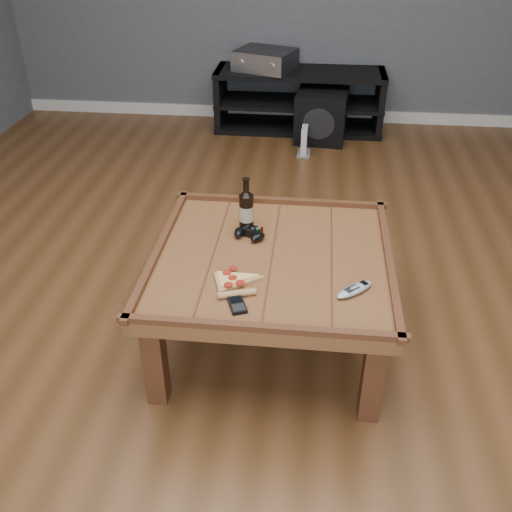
# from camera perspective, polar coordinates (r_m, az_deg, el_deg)

# --- Properties ---
(ground) EXTENTS (6.00, 6.00, 0.00)m
(ground) POSITION_cam_1_polar(r_m,az_deg,el_deg) (2.67, 1.48, -8.13)
(ground) COLOR #492C15
(ground) RESTS_ON ground
(baseboard) EXTENTS (5.00, 0.02, 0.10)m
(baseboard) POSITION_cam_1_polar(r_m,az_deg,el_deg) (5.29, 4.35, 13.98)
(baseboard) COLOR silver
(baseboard) RESTS_ON ground
(coffee_table) EXTENTS (1.03, 1.03, 0.48)m
(coffee_table) POSITION_cam_1_polar(r_m,az_deg,el_deg) (2.44, 1.60, -1.17)
(coffee_table) COLOR brown
(coffee_table) RESTS_ON ground
(media_console) EXTENTS (1.40, 0.45, 0.50)m
(media_console) POSITION_cam_1_polar(r_m,az_deg,el_deg) (5.00, 4.32, 15.22)
(media_console) COLOR black
(media_console) RESTS_ON ground
(beer_bottle) EXTENTS (0.07, 0.07, 0.25)m
(beer_bottle) POSITION_cam_1_polar(r_m,az_deg,el_deg) (2.54, -0.97, 4.65)
(beer_bottle) COLOR black
(beer_bottle) RESTS_ON coffee_table
(game_controller) EXTENTS (0.15, 0.13, 0.04)m
(game_controller) POSITION_cam_1_polar(r_m,az_deg,el_deg) (2.52, -0.65, 2.29)
(game_controller) COLOR black
(game_controller) RESTS_ON coffee_table
(pizza_slice) EXTENTS (0.23, 0.30, 0.03)m
(pizza_slice) POSITION_cam_1_polar(r_m,az_deg,el_deg) (2.23, -2.29, -2.60)
(pizza_slice) COLOR tan
(pizza_slice) RESTS_ON coffee_table
(smartphone) EXTENTS (0.09, 0.12, 0.01)m
(smartphone) POSITION_cam_1_polar(r_m,az_deg,el_deg) (2.12, -1.90, -4.88)
(smartphone) COLOR black
(smartphone) RESTS_ON coffee_table
(remote_control) EXTENTS (0.17, 0.16, 0.03)m
(remote_control) POSITION_cam_1_polar(r_m,az_deg,el_deg) (2.22, 9.83, -3.31)
(remote_control) COLOR #9A9EA8
(remote_control) RESTS_ON coffee_table
(av_receiver) EXTENTS (0.55, 0.50, 0.16)m
(av_receiver) POSITION_cam_1_polar(r_m,az_deg,el_deg) (4.92, 0.92, 19.04)
(av_receiver) COLOR black
(av_receiver) RESTS_ON media_console
(subwoofer) EXTENTS (0.43, 0.43, 0.40)m
(subwoofer) POSITION_cam_1_polar(r_m,az_deg,el_deg) (4.80, 6.55, 13.75)
(subwoofer) COLOR black
(subwoofer) RESTS_ON ground
(game_console) EXTENTS (0.10, 0.18, 0.22)m
(game_console) POSITION_cam_1_polar(r_m,az_deg,el_deg) (4.52, 4.84, 11.27)
(game_console) COLOR gray
(game_console) RESTS_ON ground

